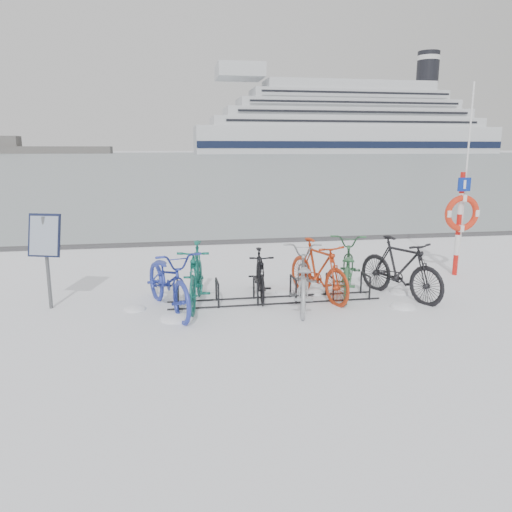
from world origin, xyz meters
The scene contains 15 objects.
ground centered at (0.00, 0.00, 0.00)m, with size 900.00×900.00×0.00m, color white.
ice_sheet centered at (0.00, 155.00, 0.01)m, with size 400.00×298.00×0.02m, color #96A4AA.
quay_edge centered at (0.00, 5.90, 0.05)m, with size 400.00×0.25×0.10m, color #3F3F42.
bike_rack centered at (0.00, 0.00, 0.18)m, with size 4.00×0.48×0.46m.
info_board centered at (-4.06, 0.25, 1.24)m, with size 0.61×0.38×1.72m.
lifebuoy_station centered at (4.47, 1.19, 1.41)m, with size 0.81×0.23×4.21m.
cruise_ferry centered at (82.88, 227.29, 13.08)m, with size 146.16×27.55×48.02m.
bike_0 centered at (-1.95, -0.18, 0.59)m, with size 0.78×2.24×1.17m, color #28379E.
bike_1 centered at (-1.46, 0.07, 0.59)m, with size 0.55×1.96×1.18m, color #146455.
bike_2 centered at (-0.22, 0.33, 0.48)m, with size 0.45×1.59×0.96m, color black.
bike_3 centered at (0.44, -0.33, 0.55)m, with size 0.73×2.09×1.09m, color #9DA0A3.
bike_4 centered at (0.88, 0.11, 0.58)m, with size 0.55×1.93×1.16m, color #B03313.
bike_5 centered at (1.53, 0.33, 0.55)m, with size 0.73×2.10×1.10m, color #31683F.
bike_6 centered at (2.45, -0.13, 0.60)m, with size 0.56×2.00×1.20m, color black.
snow_drifts centered at (0.22, -0.19, 0.00)m, with size 5.63×1.71×0.20m.
Camera 1 is at (-1.89, -8.82, 2.83)m, focal length 35.00 mm.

